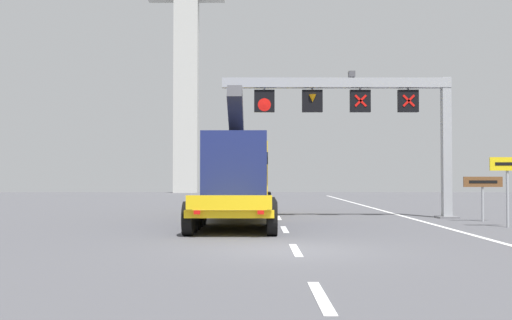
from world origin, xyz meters
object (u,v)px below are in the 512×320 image
overhead_lane_gantry (362,105)px  bridge_pylon_distant (184,30)px  exit_sign_yellow (504,175)px  tourist_info_sign_brown (480,187)px  heavy_haul_truck_yellow (237,174)px

overhead_lane_gantry → bridge_pylon_distant: (-13.21, 42.54, 14.01)m
exit_sign_yellow → tourist_info_sign_brown: exit_sign_yellow is taller
heavy_haul_truck_yellow → exit_sign_yellow: size_ratio=5.37×
overhead_lane_gantry → heavy_haul_truck_yellow: (-5.76, -0.75, -3.17)m
tourist_info_sign_brown → exit_sign_yellow: bearing=-93.2°
heavy_haul_truck_yellow → exit_sign_yellow: bearing=-22.6°
heavy_haul_truck_yellow → bridge_pylon_distant: bearing=99.8°
tourist_info_sign_brown → bridge_pylon_distant: (-17.78, 44.63, 17.71)m
heavy_haul_truck_yellow → exit_sign_yellow: heavy_haul_truck_yellow is taller
exit_sign_yellow → bridge_pylon_distant: size_ratio=0.07×
overhead_lane_gantry → heavy_haul_truck_yellow: bearing=-172.5°
overhead_lane_gantry → tourist_info_sign_brown: (4.57, -2.08, -3.71)m
heavy_haul_truck_yellow → tourist_info_sign_brown: size_ratio=7.45×
tourist_info_sign_brown → bridge_pylon_distant: bridge_pylon_distant is taller
overhead_lane_gantry → exit_sign_yellow: size_ratio=4.09×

